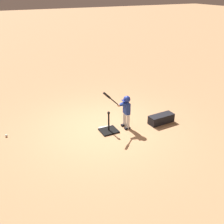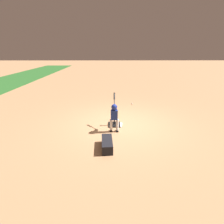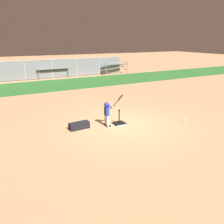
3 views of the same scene
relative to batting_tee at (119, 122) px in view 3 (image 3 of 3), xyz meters
name	(u,v)px [view 3 (image 3 of 3)]	position (x,y,z in m)	size (l,w,h in m)	color
ground_plane	(124,125)	(0.11, -0.25, -0.07)	(90.00, 90.00, 0.00)	#AD7F56
grass_outfield_strip	(62,84)	(0.11, 9.88, -0.06)	(56.00, 4.82, 0.02)	#286026
backstop_fence	(52,68)	(0.11, 13.20, 0.86)	(14.56, 0.08, 1.77)	#9E9EA3
home_plate	(120,124)	(0.00, -0.09, -0.06)	(0.44, 0.44, 0.02)	white
batting_tee	(119,122)	(0.00, 0.00, 0.00)	(0.52, 0.47, 0.65)	black
batter_child	(107,111)	(-0.55, 0.02, 0.60)	(0.87, 0.33, 1.30)	silver
baseball	(184,120)	(2.81, -1.05, -0.03)	(0.07, 0.07, 0.07)	white
bleachers_right_center	(52,72)	(0.18, 13.78, 0.42)	(3.01, 1.88, 1.00)	gray
bleachers_far_left	(111,67)	(6.49, 13.45, 0.57)	(3.10, 2.73, 1.31)	gray
equipment_bag	(79,126)	(-1.74, 0.26, 0.07)	(0.84, 0.32, 0.28)	black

